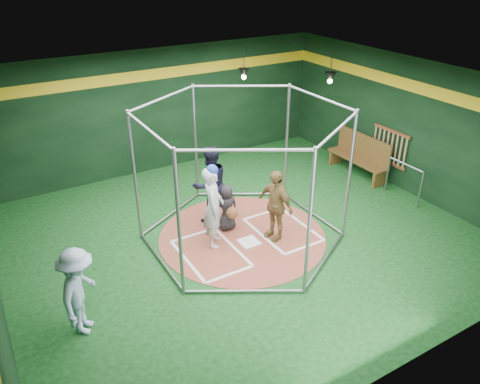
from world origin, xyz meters
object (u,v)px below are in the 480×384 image
visitor_leopard (275,205)px  batter_figure (213,206)px  dugout_bench (360,155)px  umpire (210,184)px

visitor_leopard → batter_figure: bearing=-120.0°
dugout_bench → visitor_leopard: bearing=-159.0°
batter_figure → umpire: 1.05m
visitor_leopard → umpire: (-0.87, 1.41, 0.12)m
umpire → dugout_bench: size_ratio=0.93×
batter_figure → umpire: bearing=66.1°
dugout_bench → umpire: bearing=-178.4°
batter_figure → visitor_leopard: (1.30, -0.45, -0.12)m
visitor_leopard → umpire: bearing=-159.0°
umpire → dugout_bench: umpire is taller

